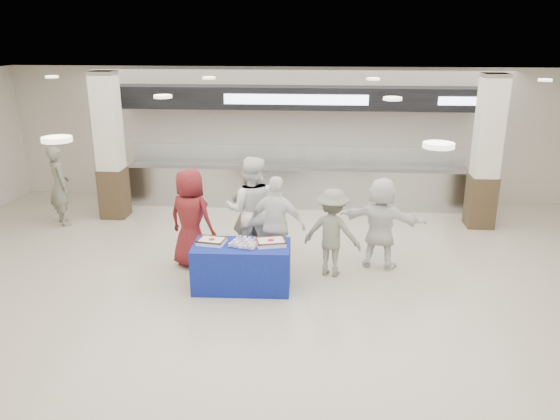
# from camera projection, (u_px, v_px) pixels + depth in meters

# --- Properties ---
(ground) EXTENTS (14.00, 14.00, 0.00)m
(ground) POSITION_uv_depth(u_px,v_px,m) (276.00, 314.00, 8.08)
(ground) COLOR beige
(ground) RESTS_ON ground
(serving_line) EXTENTS (8.70, 0.85, 2.80)m
(serving_line) POSITION_uv_depth(u_px,v_px,m) (296.00, 158.00, 12.82)
(serving_line) COLOR #B3B5BA
(serving_line) RESTS_ON ground
(column_left) EXTENTS (0.55, 0.55, 3.20)m
(column_left) POSITION_uv_depth(u_px,v_px,m) (110.00, 150.00, 11.88)
(column_left) COLOR #382A19
(column_left) RESTS_ON ground
(column_right) EXTENTS (0.55, 0.55, 3.20)m
(column_right) POSITION_uv_depth(u_px,v_px,m) (486.00, 156.00, 11.28)
(column_right) COLOR #382A19
(column_right) RESTS_ON ground
(display_table) EXTENTS (1.57, 0.83, 0.75)m
(display_table) POSITION_uv_depth(u_px,v_px,m) (242.00, 266.00, 8.81)
(display_table) COLOR #152896
(display_table) RESTS_ON ground
(sheet_cake_left) EXTENTS (0.47, 0.39, 0.09)m
(sheet_cake_left) POSITION_uv_depth(u_px,v_px,m) (212.00, 241.00, 8.73)
(sheet_cake_left) COLOR white
(sheet_cake_left) RESTS_ON display_table
(sheet_cake_right) EXTENTS (0.52, 0.45, 0.10)m
(sheet_cake_right) POSITION_uv_depth(u_px,v_px,m) (271.00, 242.00, 8.69)
(sheet_cake_right) COLOR white
(sheet_cake_right) RESTS_ON display_table
(cupcake_tray) EXTENTS (0.52, 0.45, 0.07)m
(cupcake_tray) POSITION_uv_depth(u_px,v_px,m) (245.00, 243.00, 8.67)
(cupcake_tray) COLOR #BBBBC0
(cupcake_tray) RESTS_ON display_table
(civilian_maroon) EXTENTS (1.01, 0.84, 1.77)m
(civilian_maroon) POSITION_uv_depth(u_px,v_px,m) (191.00, 218.00, 9.51)
(civilian_maroon) COLOR maroon
(civilian_maroon) RESTS_ON ground
(soldier_a) EXTENTS (0.64, 0.43, 1.74)m
(soldier_a) POSITION_uv_depth(u_px,v_px,m) (249.00, 213.00, 9.81)
(soldier_a) COLOR slate
(soldier_a) RESTS_ON ground
(chef_tall) EXTENTS (0.94, 0.73, 1.93)m
(chef_tall) POSITION_uv_depth(u_px,v_px,m) (252.00, 210.00, 9.70)
(chef_tall) COLOR white
(chef_tall) RESTS_ON ground
(chef_short) EXTENTS (1.06, 0.62, 1.70)m
(chef_short) POSITION_uv_depth(u_px,v_px,m) (277.00, 225.00, 9.27)
(chef_short) COLOR white
(chef_short) RESTS_ON ground
(soldier_b) EXTENTS (1.10, 0.81, 1.53)m
(soldier_b) POSITION_uv_depth(u_px,v_px,m) (332.00, 232.00, 9.18)
(soldier_b) COLOR slate
(soldier_b) RESTS_ON ground
(civilian_white) EXTENTS (1.60, 0.88, 1.64)m
(civilian_white) POSITION_uv_depth(u_px,v_px,m) (381.00, 223.00, 9.46)
(civilian_white) COLOR white
(civilian_white) RESTS_ON ground
(soldier_bg) EXTENTS (0.72, 0.75, 1.72)m
(soldier_bg) POSITION_uv_depth(u_px,v_px,m) (60.00, 185.00, 11.61)
(soldier_bg) COLOR slate
(soldier_bg) RESTS_ON ground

